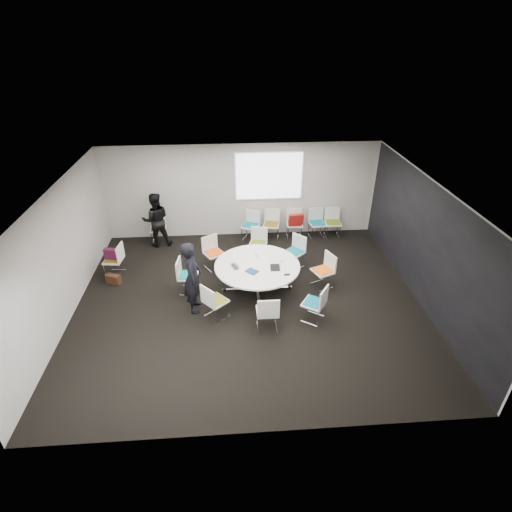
{
  "coord_description": "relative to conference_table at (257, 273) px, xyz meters",
  "views": [
    {
      "loc": [
        -0.38,
        -7.58,
        5.72
      ],
      "look_at": [
        0.2,
        0.4,
        1.0
      ],
      "focal_mm": 28.0,
      "sensor_mm": 36.0,
      "label": 1
    }
  ],
  "objects": [
    {
      "name": "chair_back_d",
      "position": [
        2.02,
        2.7,
        -0.24
      ],
      "size": [
        0.51,
        0.5,
        0.88
      ],
      "rotation": [
        0.0,
        0.0,
        3.25
      ],
      "color": "silver",
      "rests_on": "ground"
    },
    {
      "name": "brown_bag",
      "position": [
        -3.59,
        0.58,
        -0.4
      ],
      "size": [
        0.39,
        0.29,
        0.24
      ],
      "primitive_type": "cube",
      "rotation": [
        0.0,
        0.0,
        -0.39
      ],
      "color": "#351D11",
      "rests_on": "ground"
    },
    {
      "name": "papers_front",
      "position": [
        0.61,
        0.01,
        0.22
      ],
      "size": [
        0.33,
        0.25,
        0.0
      ],
      "primitive_type": "cube",
      "rotation": [
        0.0,
        0.0,
        -0.15
      ],
      "color": "white",
      "rests_on": "conference_table"
    },
    {
      "name": "chair_person_back",
      "position": [
        -2.72,
        2.7,
        -0.24
      ],
      "size": [
        0.49,
        0.48,
        0.88
      ],
      "rotation": [
        0.0,
        0.0,
        3.22
      ],
      "color": "silver",
      "rests_on": "ground"
    },
    {
      "name": "cup",
      "position": [
        0.01,
        0.4,
        0.26
      ],
      "size": [
        0.08,
        0.08,
        0.09
      ],
      "primitive_type": "cylinder",
      "color": "white",
      "rests_on": "conference_table"
    },
    {
      "name": "laptop_lid",
      "position": [
        -0.52,
        0.14,
        0.34
      ],
      "size": [
        0.02,
        0.3,
        0.22
      ],
      "primitive_type": "cube",
      "rotation": [
        0.0,
        0.0,
        1.57
      ],
      "color": "silver",
      "rests_on": "conference_table"
    },
    {
      "name": "red_jacket",
      "position": [
        1.33,
        2.49,
        0.18
      ],
      "size": [
        0.46,
        0.21,
        0.36
      ],
      "primitive_type": "cube",
      "rotation": [
        0.17,
        0.0,
        0.13
      ],
      "color": "maroon",
      "rests_on": "chair_back_c"
    },
    {
      "name": "person_back",
      "position": [
        -2.72,
        2.53,
        0.29
      ],
      "size": [
        0.88,
        0.74,
        1.62
      ],
      "primitive_type": "imported",
      "rotation": [
        0.0,
        0.0,
        3.32
      ],
      "color": "black",
      "rests_on": "ground"
    },
    {
      "name": "chair_back_e",
      "position": [
        2.51,
        2.71,
        -0.24
      ],
      "size": [
        0.47,
        0.46,
        0.88
      ],
      "rotation": [
        0.0,
        0.0,
        3.11
      ],
      "color": "silver",
      "rests_on": "ground"
    },
    {
      "name": "chair_spare_left",
      "position": [
        -3.61,
        0.98,
        -0.24
      ],
      "size": [
        0.5,
        0.51,
        0.88
      ],
      "rotation": [
        0.0,
        0.0,
        1.45
      ],
      "color": "silver",
      "rests_on": "ground"
    },
    {
      "name": "chair_ring_b",
      "position": [
        1.07,
        1.03,
        -0.24
      ],
      "size": [
        0.64,
        0.64,
        0.88
      ],
      "rotation": [
        0.0,
        0.0,
        2.31
      ],
      "color": "silver",
      "rests_on": "ground"
    },
    {
      "name": "chair_ring_f",
      "position": [
        -1.0,
        -0.97,
        -0.24
      ],
      "size": [
        0.64,
        0.64,
        0.88
      ],
      "rotation": [
        0.0,
        0.0,
        5.44
      ],
      "color": "silver",
      "rests_on": "ground"
    },
    {
      "name": "room_shell",
      "position": [
        -0.14,
        -0.44,
        0.88
      ],
      "size": [
        8.08,
        7.08,
        2.88
      ],
      "color": "black",
      "rests_on": "ground"
    },
    {
      "name": "conference_table",
      "position": [
        0.0,
        0.0,
        0.0
      ],
      "size": [
        2.03,
        2.03,
        0.73
      ],
      "color": "silver",
      "rests_on": "ground"
    },
    {
      "name": "laptop",
      "position": [
        -0.49,
        -0.03,
        0.22
      ],
      "size": [
        0.27,
        0.34,
        0.02
      ],
      "primitive_type": "imported",
      "rotation": [
        0.0,
        0.0,
        1.89
      ],
      "color": "#333338",
      "rests_on": "conference_table"
    },
    {
      "name": "chair_back_a",
      "position": [
        0.01,
        2.68,
        -0.24
      ],
      "size": [
        0.61,
        0.6,
        0.88
      ],
      "rotation": [
        0.0,
        0.0,
        2.71
      ],
      "color": "silver",
      "rests_on": "ground"
    },
    {
      "name": "chair_back_c",
      "position": [
        1.33,
        2.72,
        -0.24
      ],
      "size": [
        0.49,
        0.48,
        0.88
      ],
      "rotation": [
        0.0,
        0.0,
        3.08
      ],
      "color": "silver",
      "rests_on": "ground"
    },
    {
      "name": "chair_ring_h",
      "position": [
        1.15,
        -1.2,
        -0.24
      ],
      "size": [
        0.63,
        0.63,
        0.88
      ],
      "rotation": [
        0.0,
        0.0,
        7.26
      ],
      "color": "silver",
      "rests_on": "ground"
    },
    {
      "name": "chair_back_b",
      "position": [
        0.63,
        2.72,
        -0.24
      ],
      "size": [
        0.55,
        0.54,
        0.88
      ],
      "rotation": [
        0.0,
        0.0,
        2.92
      ],
      "color": "silver",
      "rests_on": "ground"
    },
    {
      "name": "chair_ring_e",
      "position": [
        -1.67,
        0.09,
        -0.24
      ],
      "size": [
        0.5,
        0.51,
        0.88
      ],
      "rotation": [
        0.0,
        0.0,
        4.6
      ],
      "color": "silver",
      "rests_on": "ground"
    },
    {
      "name": "person_main",
      "position": [
        -1.48,
        -0.61,
        0.34
      ],
      "size": [
        0.43,
        0.64,
        1.72
      ],
      "primitive_type": "imported",
      "rotation": [
        0.0,
        0.0,
        1.6
      ],
      "color": "black",
      "rests_on": "ground"
    },
    {
      "name": "maroon_bag",
      "position": [
        -3.62,
        0.98,
        0.1
      ],
      "size": [
        0.42,
        0.23,
        0.28
      ],
      "primitive_type": "cube",
      "rotation": [
        0.0,
        0.0,
        -0.25
      ],
      "color": "#45122D",
      "rests_on": "chair_spare_left"
    },
    {
      "name": "notebook_black",
      "position": [
        0.41,
        -0.16,
        0.22
      ],
      "size": [
        0.24,
        0.31,
        0.02
      ],
      "primitive_type": "cube",
      "rotation": [
        0.0,
        0.0,
        -0.06
      ],
      "color": "black",
      "rests_on": "conference_table"
    },
    {
      "name": "chair_ring_a",
      "position": [
        1.62,
        0.07,
        -0.24
      ],
      "size": [
        0.59,
        0.6,
        0.88
      ],
      "rotation": [
        0.0,
        0.0,
        1.97
      ],
      "color": "silver",
      "rests_on": "ground"
    },
    {
      "name": "chair_ring_d",
      "position": [
        -1.07,
        1.14,
        -0.24
      ],
      "size": [
        0.62,
        0.62,
        0.88
      ],
      "rotation": [
        0.0,
        0.0,
        3.68
      ],
      "color": "silver",
      "rests_on": "ground"
    },
    {
      "name": "chair_ring_g",
      "position": [
        0.11,
        -1.42,
        -0.24
      ],
      "size": [
        0.46,
        0.45,
        0.88
      ],
      "rotation": [
        0.0,
        0.0,
        6.28
      ],
      "color": "silver",
      "rests_on": "ground"
    },
    {
      "name": "chair_ring_c",
      "position": [
        0.13,
        1.53,
        -0.24
      ],
      "size": [
        0.56,
        0.55,
        0.88
      ],
      "rotation": [
        0.0,
        0.0,
        2.87
      ],
      "color": "silver",
      "rests_on": "ground"
    },
    {
      "name": "phone",
      "position": [
        0.64,
        -0.47,
        0.22
      ],
      "size": [
        0.15,
        0.08,
        0.01
      ],
      "primitive_type": "cube",
      "rotation": [
        0.0,
        0.0,
        0.1
      ],
      "color": "black",
      "rests_on": "conference_table"
    },
    {
      "name": "papers_right",
      "position": [
        0.6,
        0.26,
        0.22
      ],
      "size": [
        0.34,
        0.37,
        0.0
      ],
      "primitive_type": "cube",
      "rotation": [
        0.0,
        0.0,
        0.96
      ],
      "color": "white",
      "rests_on": "conference_table"
    },
    {
      "name": "tablet_folio",
      "position": [
        -0.15,
        -0.29,
        0.23
      ],
      "size": [
        0.33,
        0.32,
        0.03
      ],
      "primitive_type": "cube",
      "rotation": [
        0.0,
        0.0,
        -0.74
      ],
      "color": "navy",
      "rests_on": "conference_table"
    },
    {
      "name": "projection_screen",
      "position": [
        0.57,
        3.02,
        1.33
      ],
      "size": [
        1.9,
        0.03,
        1.35
      ],
      "primitive_type": "cube",
      "color": "white",
      "rests_on": "room_shell"
    }
  ]
}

